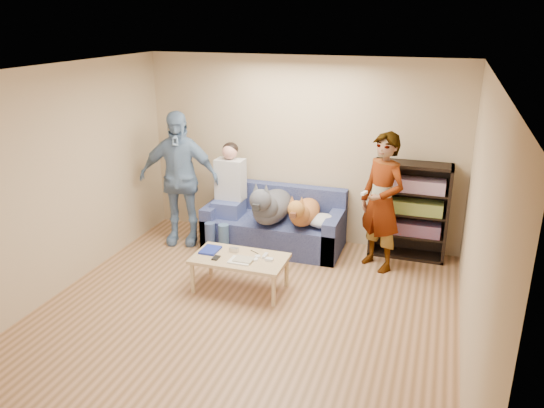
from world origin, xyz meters
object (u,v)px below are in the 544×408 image
(bookshelf, at_px, (410,208))
(person_seated, at_px, (228,191))
(dog_gray, at_px, (270,206))
(person_standing_right, at_px, (382,202))
(person_standing_left, at_px, (179,179))
(coffee_table, at_px, (240,261))
(notebook_blue, at_px, (210,250))
(dog_tan, at_px, (303,212))
(camera_silver, at_px, (234,250))
(sofa, at_px, (275,226))

(bookshelf, bearing_deg, person_seated, -171.64)
(dog_gray, bearing_deg, person_standing_right, -0.64)
(person_standing_right, distance_m, bookshelf, 0.61)
(person_standing_left, distance_m, dog_gray, 1.35)
(coffee_table, xyz_separation_m, bookshelf, (1.79, 1.60, 0.31))
(person_seated, distance_m, coffee_table, 1.46)
(coffee_table, bearing_deg, notebook_blue, 172.87)
(notebook_blue, relative_size, bookshelf, 0.20)
(person_standing_left, relative_size, dog_tan, 1.66)
(camera_silver, bearing_deg, sofa, 84.77)
(sofa, relative_size, dog_tan, 1.66)
(person_standing_right, distance_m, person_standing_left, 2.80)
(camera_silver, xyz_separation_m, bookshelf, (1.91, 1.48, 0.23))
(person_standing_right, xyz_separation_m, coffee_table, (-1.47, -1.12, -0.51))
(person_standing_right, bearing_deg, coffee_table, -105.95)
(sofa, height_order, dog_gray, dog_gray)
(person_standing_right, height_order, sofa, person_standing_right)
(sofa, distance_m, person_seated, 0.83)
(camera_silver, distance_m, bookshelf, 2.43)
(person_seated, bearing_deg, bookshelf, 8.36)
(notebook_blue, height_order, camera_silver, camera_silver)
(dog_gray, height_order, bookshelf, bookshelf)
(person_seated, bearing_deg, dog_gray, -8.37)
(sofa, bearing_deg, dog_tan, -20.79)
(person_standing_right, bearing_deg, sofa, -152.48)
(dog_gray, xyz_separation_m, coffee_table, (0.00, -1.14, -0.29))
(person_standing_right, distance_m, notebook_blue, 2.21)
(camera_silver, xyz_separation_m, dog_gray, (0.12, 1.02, 0.22))
(person_seated, height_order, dog_tan, person_seated)
(coffee_table, bearing_deg, person_standing_left, 141.14)
(person_standing_left, distance_m, bookshelf, 3.17)
(camera_silver, distance_m, sofa, 1.26)
(dog_gray, bearing_deg, notebook_blue, -110.05)
(bookshelf, bearing_deg, camera_silver, -142.33)
(person_seated, relative_size, bookshelf, 1.13)
(dog_tan, bearing_deg, coffee_table, -110.58)
(notebook_blue, height_order, dog_tan, dog_tan)
(person_standing_left, xyz_separation_m, person_seated, (0.66, 0.17, -0.18))
(person_standing_left, distance_m, coffee_table, 1.79)
(dog_gray, bearing_deg, person_seated, 171.63)
(notebook_blue, bearing_deg, bookshelf, 35.20)
(camera_silver, relative_size, person_seated, 0.07)
(dog_tan, bearing_deg, sofa, 159.21)
(person_standing_right, distance_m, camera_silver, 1.93)
(camera_silver, bearing_deg, dog_tan, 62.10)
(dog_tan, bearing_deg, dog_gray, -173.51)
(notebook_blue, relative_size, person_seated, 0.18)
(notebook_blue, height_order, sofa, sofa)
(person_standing_right, relative_size, dog_tan, 1.55)
(person_seated, distance_m, dog_gray, 0.67)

